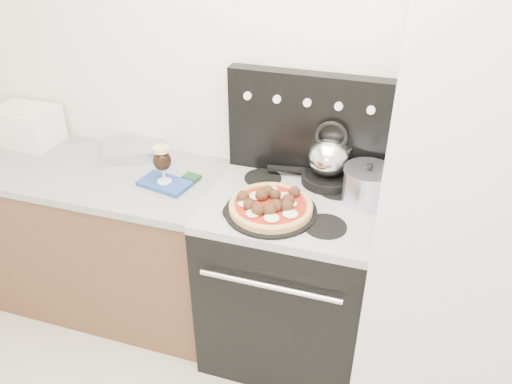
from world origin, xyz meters
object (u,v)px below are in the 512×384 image
at_px(tea_kettle, 330,153).
at_px(pizza, 271,205).
at_px(stove_body, 288,281).
at_px(stock_pot, 367,186).
at_px(beer_glass, 163,164).
at_px(pizza_pan, 271,211).
at_px(skillet, 327,178).
at_px(oven_mitt, 165,184).
at_px(fridge, 458,226).
at_px(toaster_oven, 27,126).
at_px(base_cabinet, 98,239).

bearing_deg(tea_kettle, pizza, -125.37).
xyz_separation_m(stove_body, stock_pot, (0.31, 0.10, 0.56)).
distance_m(beer_glass, tea_kettle, 0.78).
distance_m(pizza, tea_kettle, 0.39).
height_order(pizza_pan, skillet, skillet).
bearing_deg(oven_mitt, fridge, -0.24).
distance_m(toaster_oven, oven_mitt, 0.94).
height_order(base_cabinet, oven_mitt, oven_mitt).
relative_size(toaster_oven, oven_mitt, 1.32).
distance_m(beer_glass, pizza_pan, 0.57).
bearing_deg(pizza, tea_kettle, 59.71).
bearing_deg(toaster_oven, pizza_pan, -9.69).
xyz_separation_m(oven_mitt, skillet, (0.74, 0.23, 0.03)).
bearing_deg(stove_body, toaster_oven, 173.33).
bearing_deg(oven_mitt, base_cabinet, 174.77).
relative_size(fridge, oven_mitt, 7.82).
bearing_deg(oven_mitt, stock_pot, 7.14).
relative_size(oven_mitt, stock_pot, 1.14).
xyz_separation_m(toaster_oven, tea_kettle, (1.66, 0.03, 0.08)).
bearing_deg(oven_mitt, tea_kettle, 17.07).
bearing_deg(pizza_pan, beer_glass, 170.39).
bearing_deg(stock_pot, stove_body, -162.76).
distance_m(oven_mitt, stock_pot, 0.94).
xyz_separation_m(pizza_pan, skillet, (0.19, 0.32, 0.02)).
xyz_separation_m(toaster_oven, oven_mitt, (0.92, -0.20, -0.09)).
distance_m(stove_body, toaster_oven, 1.65).
bearing_deg(beer_glass, fridge, -0.24).
height_order(pizza, skillet, pizza).
xyz_separation_m(beer_glass, tea_kettle, (0.74, 0.23, 0.06)).
bearing_deg(base_cabinet, stock_pot, 2.92).
relative_size(beer_glass, pizza_pan, 0.47).
bearing_deg(skillet, tea_kettle, 180.00).
xyz_separation_m(skillet, stock_pot, (0.19, -0.11, 0.06)).
bearing_deg(pizza, base_cabinet, 172.43).
bearing_deg(fridge, beer_glass, 179.76).
distance_m(fridge, toaster_oven, 2.25).
height_order(toaster_oven, beer_glass, beer_glass).
xyz_separation_m(fridge, beer_glass, (-1.32, 0.01, 0.06)).
bearing_deg(pizza, skillet, 59.71).
bearing_deg(skillet, beer_glass, -162.93).
relative_size(fridge, tea_kettle, 8.43).
distance_m(pizza, skillet, 0.37).
relative_size(base_cabinet, fridge, 0.76).
relative_size(skillet, tea_kettle, 1.10).
bearing_deg(beer_glass, pizza, -9.61).
bearing_deg(fridge, stock_pot, 162.38).
distance_m(stove_body, pizza, 0.53).
relative_size(stove_body, toaster_oven, 2.75).
distance_m(base_cabinet, fridge, 1.88).
bearing_deg(fridge, stove_body, 177.95).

